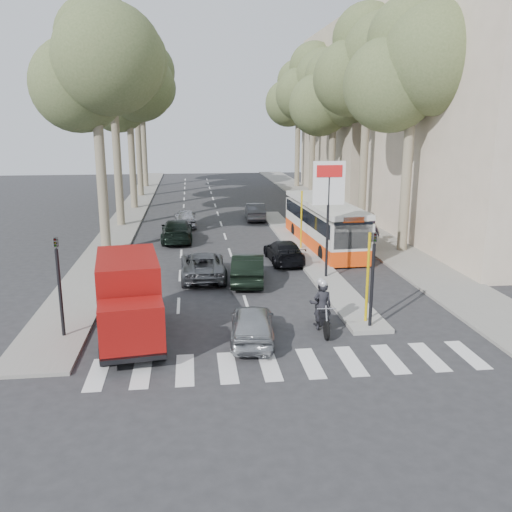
{
  "coord_description": "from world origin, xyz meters",
  "views": [
    {
      "loc": [
        -3.08,
        -19.31,
        7.37
      ],
      "look_at": [
        -0.29,
        3.61,
        1.6
      ],
      "focal_mm": 38.0,
      "sensor_mm": 36.0,
      "label": 1
    }
  ],
  "objects_px": {
    "motorcycle": "(321,306)",
    "silver_hatchback": "(252,324)",
    "city_bus": "(324,223)",
    "red_truck": "(129,298)",
    "dark_hatchback": "(248,268)"
  },
  "relations": [
    {
      "from": "red_truck",
      "to": "motorcycle",
      "type": "bearing_deg",
      "value": -6.31
    },
    {
      "from": "silver_hatchback",
      "to": "dark_hatchback",
      "type": "relative_size",
      "value": 0.88
    },
    {
      "from": "red_truck",
      "to": "motorcycle",
      "type": "height_order",
      "value": "red_truck"
    },
    {
      "from": "city_bus",
      "to": "motorcycle",
      "type": "height_order",
      "value": "city_bus"
    },
    {
      "from": "silver_hatchback",
      "to": "city_bus",
      "type": "bearing_deg",
      "value": -106.75
    },
    {
      "from": "motorcycle",
      "to": "silver_hatchback",
      "type": "bearing_deg",
      "value": -159.73
    },
    {
      "from": "red_truck",
      "to": "city_bus",
      "type": "xyz_separation_m",
      "value": [
        10.06,
        13.2,
        -0.03
      ]
    },
    {
      "from": "city_bus",
      "to": "motorcycle",
      "type": "distance_m",
      "value": 13.49
    },
    {
      "from": "city_bus",
      "to": "dark_hatchback",
      "type": "bearing_deg",
      "value": -130.04
    },
    {
      "from": "motorcycle",
      "to": "dark_hatchback",
      "type": "bearing_deg",
      "value": 110.87
    },
    {
      "from": "dark_hatchback",
      "to": "red_truck",
      "type": "distance_m",
      "value": 7.95
    },
    {
      "from": "dark_hatchback",
      "to": "city_bus",
      "type": "xyz_separation_m",
      "value": [
        5.3,
        6.89,
        0.77
      ]
    },
    {
      "from": "red_truck",
      "to": "motorcycle",
      "type": "distance_m",
      "value": 6.8
    },
    {
      "from": "silver_hatchback",
      "to": "motorcycle",
      "type": "distance_m",
      "value": 2.75
    },
    {
      "from": "city_bus",
      "to": "red_truck",
      "type": "bearing_deg",
      "value": -129.77
    }
  ]
}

